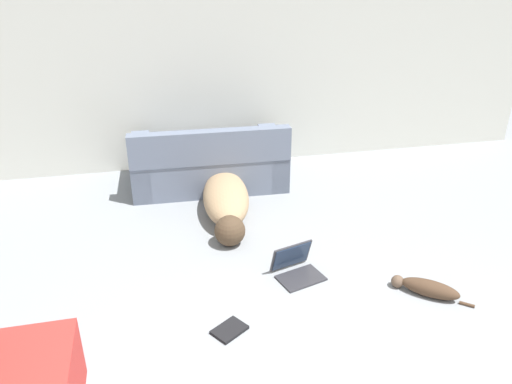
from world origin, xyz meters
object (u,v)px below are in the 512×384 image
at_px(laptop_open, 295,265).
at_px(side_chair, 5,384).
at_px(dog, 226,200).
at_px(cat, 427,288).
at_px(book_black, 229,330).
at_px(couch, 209,164).

xyz_separation_m(laptop_open, side_chair, (-1.93, -1.04, 0.20)).
relative_size(dog, cat, 3.08).
xyz_separation_m(laptop_open, book_black, (-0.64, -0.57, -0.07)).
bearing_deg(cat, dog, -11.80).
distance_m(cat, laptop_open, 1.02).
bearing_deg(side_chair, laptop_open, -62.40).
relative_size(book_black, side_chair, 0.33).
relative_size(couch, cat, 3.24).
bearing_deg(couch, cat, 121.94).
relative_size(cat, book_black, 1.85).
relative_size(laptop_open, book_black, 1.54).
height_order(laptop_open, side_chair, side_chair).
xyz_separation_m(cat, book_black, (-1.54, -0.09, -0.05)).
relative_size(cat, laptop_open, 1.20).
height_order(book_black, side_chair, side_chair).
distance_m(laptop_open, side_chair, 2.20).
bearing_deg(side_chair, cat, -79.54).
bearing_deg(couch, book_black, 87.56).
distance_m(dog, side_chair, 2.65).
bearing_deg(side_chair, book_black, -70.82).
distance_m(couch, laptop_open, 1.92).
height_order(cat, side_chair, side_chair).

